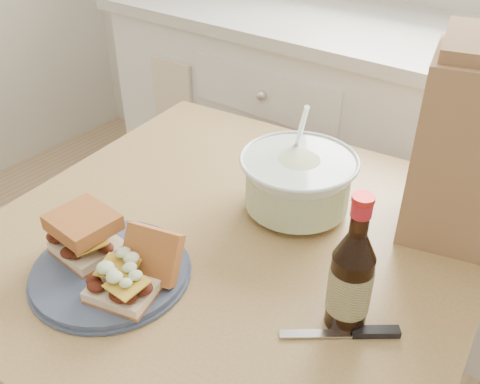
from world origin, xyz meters
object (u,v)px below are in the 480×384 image
Objects in this scene: dining_table at (232,277)px; beer_bottle at (351,279)px; plate at (110,271)px; coleslaw_bowl at (297,185)px.

beer_bottle reaches higher than dining_table.
coleslaw_bowl reaches higher than plate.
beer_bottle reaches higher than plate.
dining_table is 0.36m from beer_bottle.
beer_bottle is (0.39, 0.16, 0.08)m from plate.
plate is 1.16× the size of coleslaw_bowl.
coleslaw_bowl is (0.06, 0.15, 0.18)m from dining_table.
dining_table is 3.66× the size of plate.
coleslaw_bowl is 0.98× the size of beer_bottle.
dining_table is at bearing 161.77° from beer_bottle.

